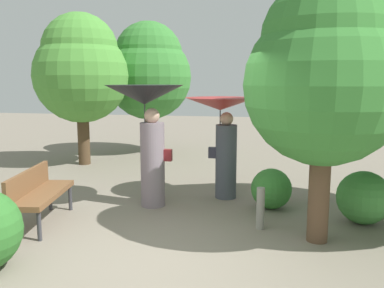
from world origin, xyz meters
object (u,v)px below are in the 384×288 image
person_right (222,125)px  path_marker_post (260,208)px  tree_mid_left (149,70)px  tree_mid_right (325,71)px  person_left (147,117)px  park_bench (39,191)px  tree_near_left (81,68)px

person_right → path_marker_post: person_right is taller
tree_mid_left → person_right: bearing=-58.1°
person_right → tree_mid_left: (-2.73, 4.38, 1.10)m
person_right → tree_mid_right: (1.53, -1.84, 0.91)m
tree_mid_left → tree_mid_right: (4.26, -6.22, -0.18)m
person_left → park_bench: 2.09m
person_right → park_bench: (-2.54, -1.95, -0.85)m
tree_near_left → tree_mid_left: size_ratio=0.99×
person_left → path_marker_post: size_ratio=3.36×
park_bench → tree_mid_right: bearing=-98.4°
tree_mid_left → tree_mid_right: bearing=-55.6°
person_left → tree_mid_left: bearing=13.6°
park_bench → tree_mid_left: 6.63m
park_bench → path_marker_post: 3.33m
park_bench → tree_near_left: tree_near_left is taller
person_left → park_bench: bearing=128.9°
person_left → tree_near_left: size_ratio=0.54×
person_left → person_right: 1.42m
tree_near_left → tree_mid_left: 2.32m
person_right → tree_near_left: 4.69m
person_left → tree_mid_left: 5.42m
tree_mid_right → path_marker_post: 2.14m
park_bench → tree_near_left: bearing=7.3°
person_left → tree_mid_right: tree_mid_right is taller
tree_mid_right → path_marker_post: (-0.77, 0.31, -1.97)m
path_marker_post → person_left: bearing=158.1°
park_bench → tree_mid_left: (-0.18, 6.33, 1.95)m
tree_mid_right → park_bench: bearing=-178.4°
park_bench → path_marker_post: bearing=-92.6°
person_left → path_marker_post: person_left is taller
tree_mid_right → path_marker_post: bearing=158.0°
park_bench → person_right: bearing=-62.5°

